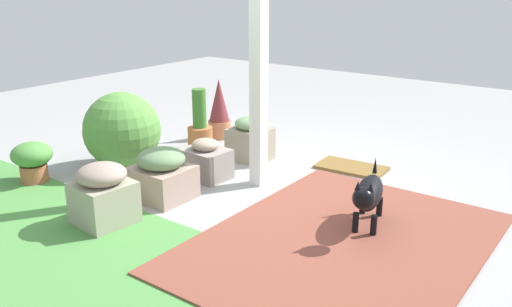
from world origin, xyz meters
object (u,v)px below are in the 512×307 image
stone_planter_mid (162,174)px  dog (369,194)px  stone_planter_far (103,194)px  stone_planter_near (206,160)px  round_shrub (122,130)px  terracotta_pot_spiky (219,110)px  porch_pillar (259,58)px  stone_planter_nearest (250,139)px  terracotta_pot_tall (200,128)px  doormat (351,168)px  terracotta_pot_broad (32,159)px

stone_planter_mid → dog: bearing=-163.6°
stone_planter_mid → stone_planter_far: 0.61m
stone_planter_near → dog: (-1.70, 0.10, 0.11)m
round_shrub → terracotta_pot_spiky: round_shrub is taller
porch_pillar → dog: porch_pillar is taller
stone_planter_near → round_shrub: round_shrub is taller
round_shrub → dog: round_shrub is taller
stone_planter_near → stone_planter_nearest: bearing=-91.2°
terracotta_pot_tall → dog: (-2.33, 0.72, 0.04)m
stone_planter_near → doormat: bearing=-134.2°
porch_pillar → doormat: (-0.50, -0.86, -1.13)m
stone_planter_near → porch_pillar: bearing=-161.6°
dog → doormat: (0.70, -1.13, -0.26)m
terracotta_pot_broad → round_shrub: bearing=-114.7°
stone_planter_near → round_shrub: bearing=16.6°
porch_pillar → terracotta_pot_spiky: porch_pillar is taller
porch_pillar → stone_planter_mid: 1.29m
terracotta_pot_broad → stone_planter_nearest: bearing=-125.8°
stone_planter_nearest → stone_planter_mid: (-0.02, 1.27, -0.00)m
porch_pillar → round_shrub: bearing=17.3°
stone_planter_mid → dog: 1.74m
stone_planter_far → terracotta_pot_broad: size_ratio=1.28×
stone_planter_mid → doormat: 1.90m
stone_planter_far → terracotta_pot_spiky: size_ratio=0.69×
terracotta_pot_spiky → terracotta_pot_broad: 2.17m
stone_planter_far → stone_planter_nearest: bearing=-89.7°
porch_pillar → stone_planter_nearest: bearing=-46.8°
round_shrub → terracotta_pot_tall: (-0.23, -0.88, -0.14)m
round_shrub → terracotta_pot_spiky: size_ratio=1.08×
dog → round_shrub: bearing=3.5°
stone_planter_far → stone_planter_mid: bearing=-90.4°
porch_pillar → terracotta_pot_tall: 1.52m
stone_planter_nearest → doormat: (-0.99, -0.35, -0.20)m
terracotta_pot_tall → terracotta_pot_spiky: 0.50m
terracotta_pot_spiky → terracotta_pot_broad: terracotta_pot_spiky is taller
stone_planter_far → terracotta_pot_tall: terracotta_pot_tall is taller
terracotta_pot_spiky → dog: terracotta_pot_spiky is taller
porch_pillar → doormat: size_ratio=3.44×
stone_planter_nearest → doormat: size_ratio=0.68×
stone_planter_nearest → stone_planter_far: size_ratio=0.95×
dog → terracotta_pot_spiky: bearing=-26.1°
porch_pillar → stone_planter_near: porch_pillar is taller
stone_planter_mid → round_shrub: bearing=-20.7°
stone_planter_mid → terracotta_pot_broad: (1.24, 0.43, 0.01)m
porch_pillar → doormat: bearing=-120.3°
stone_planter_nearest → stone_planter_mid: bearing=90.7°
stone_planter_mid → round_shrub: size_ratio=0.62×
round_shrub → terracotta_pot_broad: 0.86m
round_shrub → terracotta_pot_broad: size_ratio=2.00×
stone_planter_near → stone_planter_far: (-0.03, 1.20, 0.07)m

